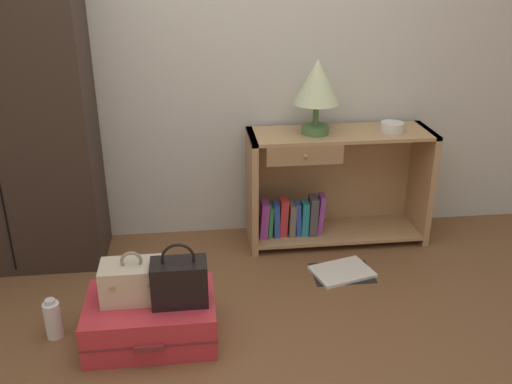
{
  "coord_description": "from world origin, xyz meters",
  "views": [
    {
      "loc": [
        -0.2,
        -2.09,
        1.83
      ],
      "look_at": [
        0.14,
        0.82,
        0.55
      ],
      "focal_mm": 39.86,
      "sensor_mm": 36.0,
      "label": 1
    }
  ],
  "objects_px": {
    "open_book_on_floor": "(342,272)",
    "bookshelf": "(330,187)",
    "bowl": "(392,127)",
    "train_case": "(133,281)",
    "suitcase_large": "(151,318)",
    "bottle": "(53,319)",
    "handbag": "(179,281)",
    "table_lamp": "(317,85)"
  },
  "relations": [
    {
      "from": "handbag",
      "to": "bookshelf",
      "type": "bearing_deg",
      "value": 45.36
    },
    {
      "from": "handbag",
      "to": "bottle",
      "type": "xyz_separation_m",
      "value": [
        -0.64,
        0.1,
        -0.24
      ]
    },
    {
      "from": "handbag",
      "to": "bottle",
      "type": "height_order",
      "value": "handbag"
    },
    {
      "from": "bowl",
      "to": "train_case",
      "type": "xyz_separation_m",
      "value": [
        -1.57,
        -0.88,
        -0.46
      ]
    },
    {
      "from": "train_case",
      "to": "bottle",
      "type": "relative_size",
      "value": 1.41
    },
    {
      "from": "table_lamp",
      "to": "bookshelf",
      "type": "bearing_deg",
      "value": 13.86
    },
    {
      "from": "table_lamp",
      "to": "train_case",
      "type": "relative_size",
      "value": 1.48
    },
    {
      "from": "suitcase_large",
      "to": "open_book_on_floor",
      "type": "height_order",
      "value": "suitcase_large"
    },
    {
      "from": "suitcase_large",
      "to": "bottle",
      "type": "height_order",
      "value": "suitcase_large"
    },
    {
      "from": "bowl",
      "to": "train_case",
      "type": "relative_size",
      "value": 0.47
    },
    {
      "from": "bookshelf",
      "to": "bottle",
      "type": "xyz_separation_m",
      "value": [
        -1.62,
        -0.89,
        -0.27
      ]
    },
    {
      "from": "bookshelf",
      "to": "handbag",
      "type": "xyz_separation_m",
      "value": [
        -0.97,
        -0.99,
        -0.03
      ]
    },
    {
      "from": "table_lamp",
      "to": "bottle",
      "type": "relative_size",
      "value": 2.09
    },
    {
      "from": "suitcase_large",
      "to": "open_book_on_floor",
      "type": "bearing_deg",
      "value": 23.52
    },
    {
      "from": "handbag",
      "to": "open_book_on_floor",
      "type": "height_order",
      "value": "handbag"
    },
    {
      "from": "bowl",
      "to": "handbag",
      "type": "height_order",
      "value": "bowl"
    },
    {
      "from": "bookshelf",
      "to": "train_case",
      "type": "relative_size",
      "value": 3.75
    },
    {
      "from": "bowl",
      "to": "train_case",
      "type": "bearing_deg",
      "value": -150.7
    },
    {
      "from": "bookshelf",
      "to": "train_case",
      "type": "distance_m",
      "value": 1.52
    },
    {
      "from": "open_book_on_floor",
      "to": "bookshelf",
      "type": "bearing_deg",
      "value": 88.05
    },
    {
      "from": "table_lamp",
      "to": "suitcase_large",
      "type": "bearing_deg",
      "value": -137.54
    },
    {
      "from": "table_lamp",
      "to": "bottle",
      "type": "distance_m",
      "value": 1.97
    },
    {
      "from": "bowl",
      "to": "train_case",
      "type": "distance_m",
      "value": 1.86
    },
    {
      "from": "open_book_on_floor",
      "to": "handbag",
      "type": "bearing_deg",
      "value": -151.53
    },
    {
      "from": "table_lamp",
      "to": "handbag",
      "type": "distance_m",
      "value": 1.47
    },
    {
      "from": "handbag",
      "to": "open_book_on_floor",
      "type": "relative_size",
      "value": 0.81
    },
    {
      "from": "bowl",
      "to": "suitcase_large",
      "type": "bearing_deg",
      "value": -148.79
    },
    {
      "from": "handbag",
      "to": "bottle",
      "type": "relative_size",
      "value": 1.47
    },
    {
      "from": "train_case",
      "to": "open_book_on_floor",
      "type": "relative_size",
      "value": 0.78
    },
    {
      "from": "handbag",
      "to": "bottle",
      "type": "distance_m",
      "value": 0.69
    },
    {
      "from": "bowl",
      "to": "suitcase_large",
      "type": "height_order",
      "value": "bowl"
    },
    {
      "from": "bookshelf",
      "to": "bowl",
      "type": "xyz_separation_m",
      "value": [
        0.37,
        -0.04,
        0.41
      ]
    },
    {
      "from": "bowl",
      "to": "handbag",
      "type": "bearing_deg",
      "value": -144.95
    },
    {
      "from": "table_lamp",
      "to": "handbag",
      "type": "relative_size",
      "value": 1.42
    },
    {
      "from": "bookshelf",
      "to": "handbag",
      "type": "bearing_deg",
      "value": -134.64
    },
    {
      "from": "train_case",
      "to": "table_lamp",
      "type": "bearing_deg",
      "value": 39.66
    },
    {
      "from": "suitcase_large",
      "to": "train_case",
      "type": "height_order",
      "value": "train_case"
    },
    {
      "from": "bottle",
      "to": "open_book_on_floor",
      "type": "bearing_deg",
      "value": 14.65
    },
    {
      "from": "bowl",
      "to": "suitcase_large",
      "type": "relative_size",
      "value": 0.23
    },
    {
      "from": "table_lamp",
      "to": "open_book_on_floor",
      "type": "relative_size",
      "value": 1.15
    },
    {
      "from": "suitcase_large",
      "to": "handbag",
      "type": "distance_m",
      "value": 0.28
    },
    {
      "from": "train_case",
      "to": "open_book_on_floor",
      "type": "bearing_deg",
      "value": 21.14
    }
  ]
}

